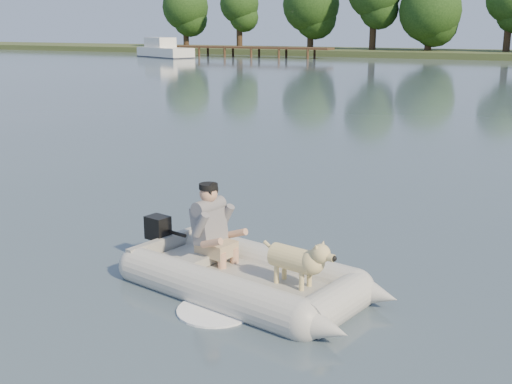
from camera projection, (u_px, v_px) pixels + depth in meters
The scene contains 7 objects.
water at pixel (199, 273), 8.31m from camera, with size 160.00×160.00×0.00m, color slate.
dock at pixel (246, 52), 64.43m from camera, with size 18.00×2.00×1.04m, color #4C331E, non-canonical shape.
dinghy at pixel (249, 247), 7.63m from camera, with size 4.50×3.24×1.31m, color #AAAAA5, non-canonical shape.
man at pixel (210, 222), 8.02m from camera, with size 0.68×0.59×1.02m, color slate, non-canonical shape.
dog at pixel (293, 263), 7.32m from camera, with size 0.88×0.31×0.59m, color tan, non-canonical shape.
outboard_motor at pixel (158, 241), 8.65m from camera, with size 0.39×0.27×0.74m, color black, non-canonical shape.
cabin_cruiser at pixel (165, 47), 63.66m from camera, with size 7.39×2.64×2.29m, color white, non-canonical shape.
Camera 1 is at (4.11, -6.64, 3.12)m, focal length 45.00 mm.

